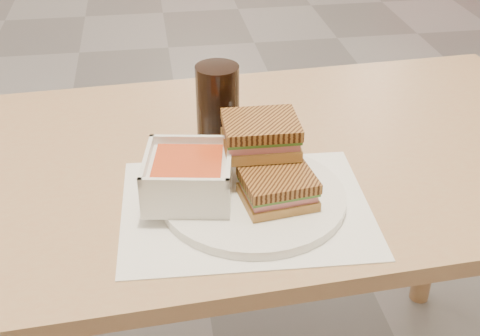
{
  "coord_description": "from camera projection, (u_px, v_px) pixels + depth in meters",
  "views": [
    {
      "loc": [
        -0.11,
        -2.8,
        1.33
      ],
      "look_at": [
        0.01,
        -2.0,
        0.82
      ],
      "focal_mm": 46.89,
      "sensor_mm": 36.0,
      "label": 1
    }
  ],
  "objects": [
    {
      "name": "panini_upper",
      "position": [
        261.0,
        135.0,
        0.99
      ],
      "size": [
        0.12,
        0.1,
        0.05
      ],
      "color": "#B28241",
      "rests_on": "panini_lower"
    },
    {
      "name": "tray_liner",
      "position": [
        246.0,
        207.0,
        0.98
      ],
      "size": [
        0.4,
        0.32,
        0.0
      ],
      "color": "white",
      "rests_on": "main_table"
    },
    {
      "name": "soup_bowl",
      "position": [
        188.0,
        178.0,
        0.97
      ],
      "size": [
        0.15,
        0.15,
        0.07
      ],
      "color": "white",
      "rests_on": "plate"
    },
    {
      "name": "plate",
      "position": [
        253.0,
        197.0,
        0.99
      ],
      "size": [
        0.29,
        0.29,
        0.02
      ],
      "color": "white",
      "rests_on": "tray_liner"
    },
    {
      "name": "main_table",
      "position": [
        271.0,
        203.0,
        1.19
      ],
      "size": [
        1.24,
        0.76,
        0.75
      ],
      "color": "#A2835C",
      "rests_on": "ground"
    },
    {
      "name": "cola_glass",
      "position": [
        218.0,
        109.0,
        1.1
      ],
      "size": [
        0.08,
        0.08,
        0.16
      ],
      "color": "black",
      "rests_on": "main_table"
    },
    {
      "name": "panini_lower",
      "position": [
        278.0,
        188.0,
        0.96
      ],
      "size": [
        0.12,
        0.1,
        0.05
      ],
      "color": "#B28241",
      "rests_on": "plate"
    }
  ]
}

